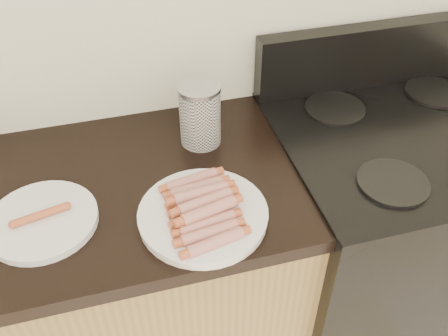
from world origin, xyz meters
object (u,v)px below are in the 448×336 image
object	(u,v)px
stove	(382,240)
canister	(200,114)
main_plate	(203,216)
side_plate	(42,221)

from	to	relation	value
stove	canister	bearing A→B (deg)	166.28
main_plate	canister	xyz separation A→B (m)	(0.06, 0.29, 0.08)
main_plate	canister	world-z (taller)	canister
stove	side_plate	size ratio (longest dim) A/B	3.55
main_plate	side_plate	world-z (taller)	main_plate
stove	canister	distance (m)	0.81
side_plate	canister	xyz separation A→B (m)	(0.43, 0.21, 0.08)
side_plate	stove	bearing A→B (deg)	3.59
stove	side_plate	distance (m)	1.12
stove	canister	world-z (taller)	canister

